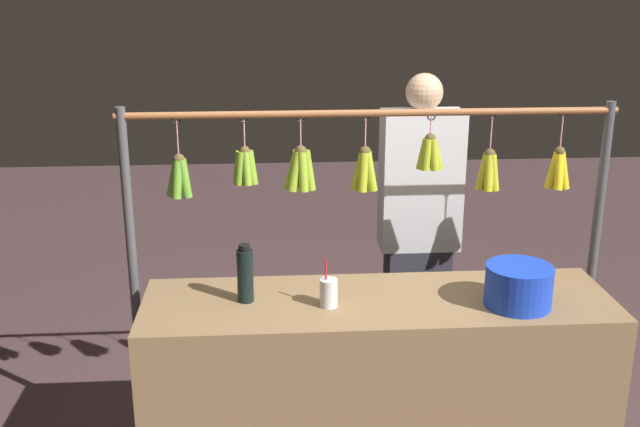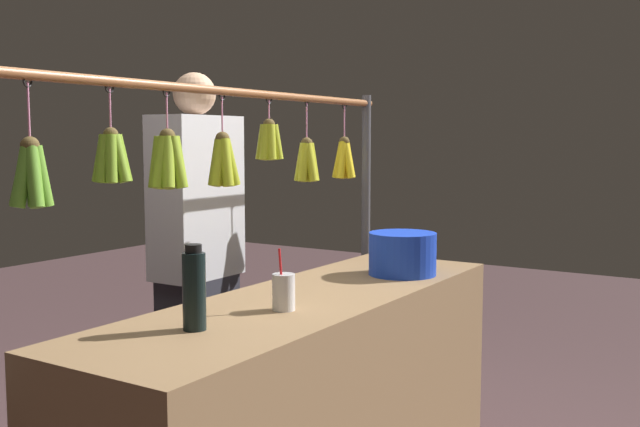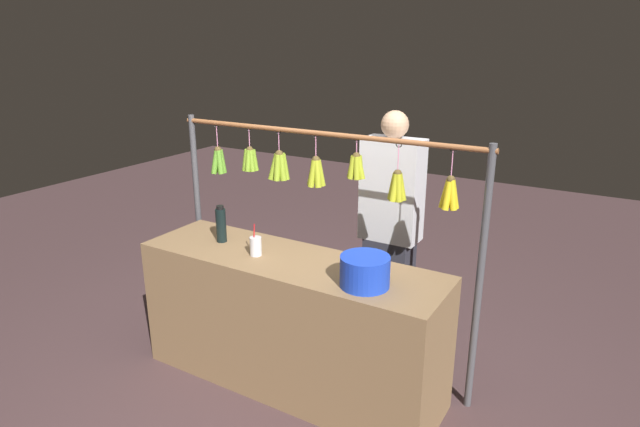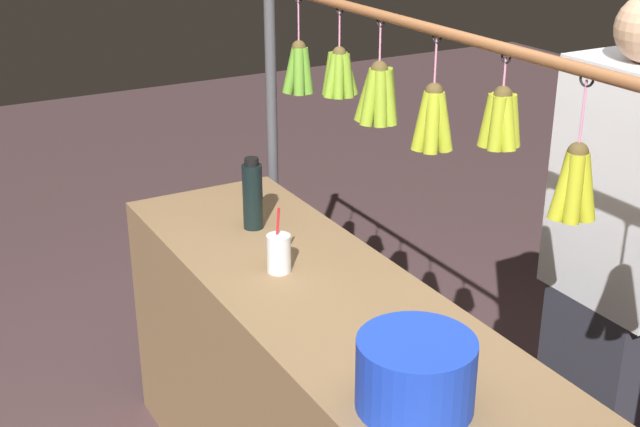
{
  "view_description": "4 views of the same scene",
  "coord_description": "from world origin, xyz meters",
  "px_view_note": "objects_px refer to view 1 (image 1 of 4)",
  "views": [
    {
      "loc": [
        0.45,
        2.92,
        2.21
      ],
      "look_at": [
        0.25,
        0.0,
        1.27
      ],
      "focal_mm": 42.53,
      "sensor_mm": 36.0,
      "label": 1
    },
    {
      "loc": [
        2.15,
        1.42,
        1.44
      ],
      "look_at": [
        -0.09,
        0.0,
        1.17
      ],
      "focal_mm": 41.57,
      "sensor_mm": 36.0,
      "label": 2
    },
    {
      "loc": [
        -1.74,
        2.55,
        2.19
      ],
      "look_at": [
        -0.22,
        0.0,
        1.22
      ],
      "focal_mm": 30.21,
      "sensor_mm": 36.0,
      "label": 3
    },
    {
      "loc": [
        -1.93,
        1.11,
        2.06
      ],
      "look_at": [
        0.05,
        0.0,
        1.12
      ],
      "focal_mm": 48.51,
      "sensor_mm": 36.0,
      "label": 4
    }
  ],
  "objects_px": {
    "water_bottle": "(245,274)",
    "vendor_person": "(418,240)",
    "drink_cup": "(329,293)",
    "blue_bucket": "(519,286)"
  },
  "relations": [
    {
      "from": "vendor_person",
      "to": "water_bottle",
      "type": "bearing_deg",
      "value": 41.35
    },
    {
      "from": "blue_bucket",
      "to": "vendor_person",
      "type": "height_order",
      "value": "vendor_person"
    },
    {
      "from": "water_bottle",
      "to": "vendor_person",
      "type": "xyz_separation_m",
      "value": [
        -0.89,
        -0.78,
        -0.15
      ]
    },
    {
      "from": "blue_bucket",
      "to": "vendor_person",
      "type": "distance_m",
      "value": 0.94
    },
    {
      "from": "vendor_person",
      "to": "drink_cup",
      "type": "bearing_deg",
      "value": 57.59
    },
    {
      "from": "water_bottle",
      "to": "vendor_person",
      "type": "height_order",
      "value": "vendor_person"
    },
    {
      "from": "blue_bucket",
      "to": "water_bottle",
      "type": "bearing_deg",
      "value": -6.12
    },
    {
      "from": "drink_cup",
      "to": "vendor_person",
      "type": "distance_m",
      "value": 1.02
    },
    {
      "from": "water_bottle",
      "to": "drink_cup",
      "type": "height_order",
      "value": "water_bottle"
    },
    {
      "from": "blue_bucket",
      "to": "drink_cup",
      "type": "relative_size",
      "value": 1.36
    }
  ]
}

